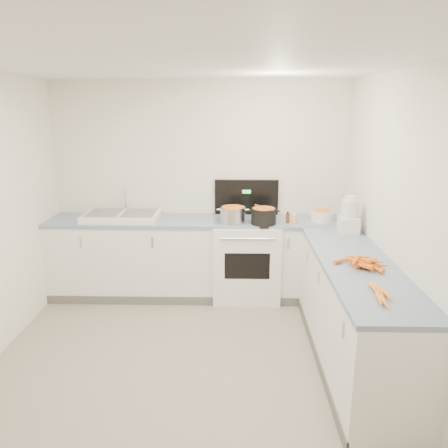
{
  "coord_description": "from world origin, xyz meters",
  "views": [
    {
      "loc": [
        0.4,
        -3.18,
        2.22
      ],
      "look_at": [
        0.3,
        1.1,
        1.05
      ],
      "focal_mm": 35.0,
      "sensor_mm": 36.0,
      "label": 1
    }
  ],
  "objects_px": {
    "steel_pot": "(233,216)",
    "extract_bottle": "(288,218)",
    "black_pot": "(264,217)",
    "spice_jar": "(294,220)",
    "stove": "(246,258)",
    "sink": "(122,216)",
    "mixing_bowl": "(322,216)",
    "food_processor": "(349,217)"
  },
  "relations": [
    {
      "from": "steel_pot",
      "to": "extract_bottle",
      "type": "bearing_deg",
      "value": 2.01
    },
    {
      "from": "black_pot",
      "to": "spice_jar",
      "type": "bearing_deg",
      "value": 1.32
    },
    {
      "from": "stove",
      "to": "sink",
      "type": "xyz_separation_m",
      "value": [
        -1.45,
        0.02,
        0.5
      ]
    },
    {
      "from": "extract_bottle",
      "to": "mixing_bowl",
      "type": "bearing_deg",
      "value": 13.43
    },
    {
      "from": "stove",
      "to": "sink",
      "type": "distance_m",
      "value": 1.54
    },
    {
      "from": "stove",
      "to": "mixing_bowl",
      "type": "bearing_deg",
      "value": -1.28
    },
    {
      "from": "sink",
      "to": "black_pot",
      "type": "relative_size",
      "value": 3.11
    },
    {
      "from": "black_pot",
      "to": "spice_jar",
      "type": "distance_m",
      "value": 0.34
    },
    {
      "from": "food_processor",
      "to": "black_pot",
      "type": "bearing_deg",
      "value": 159.77
    },
    {
      "from": "steel_pot",
      "to": "mixing_bowl",
      "type": "bearing_deg",
      "value": 6.6
    },
    {
      "from": "extract_bottle",
      "to": "spice_jar",
      "type": "relative_size",
      "value": 1.05
    },
    {
      "from": "sink",
      "to": "steel_pot",
      "type": "xyz_separation_m",
      "value": [
        1.29,
        -0.15,
        0.04
      ]
    },
    {
      "from": "mixing_bowl",
      "to": "extract_bottle",
      "type": "relative_size",
      "value": 2.5
    },
    {
      "from": "black_pot",
      "to": "food_processor",
      "type": "relative_size",
      "value": 0.72
    },
    {
      "from": "steel_pot",
      "to": "mixing_bowl",
      "type": "distance_m",
      "value": 1.03
    },
    {
      "from": "steel_pot",
      "to": "extract_bottle",
      "type": "distance_m",
      "value": 0.62
    },
    {
      "from": "spice_jar",
      "to": "extract_bottle",
      "type": "bearing_deg",
      "value": 146.9
    },
    {
      "from": "spice_jar",
      "to": "steel_pot",
      "type": "bearing_deg",
      "value": 178.16
    },
    {
      "from": "sink",
      "to": "mixing_bowl",
      "type": "height_order",
      "value": "sink"
    },
    {
      "from": "steel_pot",
      "to": "spice_jar",
      "type": "distance_m",
      "value": 0.68
    },
    {
      "from": "steel_pot",
      "to": "black_pot",
      "type": "distance_m",
      "value": 0.34
    },
    {
      "from": "sink",
      "to": "stove",
      "type": "bearing_deg",
      "value": -0.62
    },
    {
      "from": "stove",
      "to": "sink",
      "type": "bearing_deg",
      "value": 179.38
    },
    {
      "from": "stove",
      "to": "mixing_bowl",
      "type": "height_order",
      "value": "stove"
    },
    {
      "from": "black_pot",
      "to": "spice_jar",
      "type": "relative_size",
      "value": 2.78
    },
    {
      "from": "stove",
      "to": "food_processor",
      "type": "bearing_deg",
      "value": -24.96
    },
    {
      "from": "black_pot",
      "to": "extract_bottle",
      "type": "bearing_deg",
      "value": 10.64
    },
    {
      "from": "mixing_bowl",
      "to": "food_processor",
      "type": "distance_m",
      "value": 0.51
    },
    {
      "from": "stove",
      "to": "steel_pot",
      "type": "relative_size",
      "value": 4.89
    },
    {
      "from": "stove",
      "to": "sink",
      "type": "relative_size",
      "value": 1.58
    },
    {
      "from": "spice_jar",
      "to": "food_processor",
      "type": "relative_size",
      "value": 0.26
    },
    {
      "from": "stove",
      "to": "extract_bottle",
      "type": "relative_size",
      "value": 13.04
    },
    {
      "from": "stove",
      "to": "food_processor",
      "type": "xyz_separation_m",
      "value": [
        1.04,
        -0.48,
        0.63
      ]
    },
    {
      "from": "stove",
      "to": "mixing_bowl",
      "type": "distance_m",
      "value": 1.01
    },
    {
      "from": "spice_jar",
      "to": "food_processor",
      "type": "xyz_separation_m",
      "value": [
        0.52,
        -0.32,
        0.12
      ]
    },
    {
      "from": "steel_pot",
      "to": "mixing_bowl",
      "type": "xyz_separation_m",
      "value": [
        1.02,
        0.12,
        -0.02
      ]
    },
    {
      "from": "mixing_bowl",
      "to": "stove",
      "type": "bearing_deg",
      "value": 178.72
    },
    {
      "from": "spice_jar",
      "to": "food_processor",
      "type": "bearing_deg",
      "value": -32.07
    },
    {
      "from": "steel_pot",
      "to": "mixing_bowl",
      "type": "height_order",
      "value": "steel_pot"
    },
    {
      "from": "extract_bottle",
      "to": "spice_jar",
      "type": "distance_m",
      "value": 0.08
    },
    {
      "from": "sink",
      "to": "mixing_bowl",
      "type": "xyz_separation_m",
      "value": [
        2.31,
        -0.03,
        0.02
      ]
    },
    {
      "from": "spice_jar",
      "to": "stove",
      "type": "bearing_deg",
      "value": 163.0
    }
  ]
}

